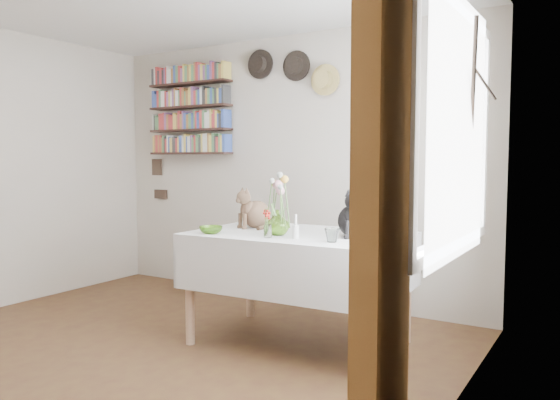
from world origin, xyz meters
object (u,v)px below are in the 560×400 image
Objects in this scene: black_cat at (353,212)px; bookshelf_unit at (190,111)px; tabby_cat at (257,207)px; dining_table at (299,260)px; flower_vase at (277,222)px.

bookshelf_unit reaches higher than black_cat.
bookshelf_unit reaches higher than tabby_cat.
tabby_cat is at bearing 167.58° from dining_table.
tabby_cat is (-0.43, 0.10, 0.36)m from dining_table.
black_cat reaches higher than tabby_cat.
bookshelf_unit is (-1.81, 1.18, 0.94)m from flower_vase.
bookshelf_unit reaches higher than flower_vase.
flower_vase reaches higher than dining_table.
black_cat is at bearing 20.59° from tabby_cat.
tabby_cat is 0.46m from flower_vase.
black_cat is (0.40, 0.05, 0.37)m from dining_table.
bookshelf_unit is at bearing 151.99° from dining_table.
bookshelf_unit reaches higher than dining_table.
flower_vase is (0.36, -0.27, -0.07)m from tabby_cat.
dining_table is 2.46m from bookshelf_unit.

